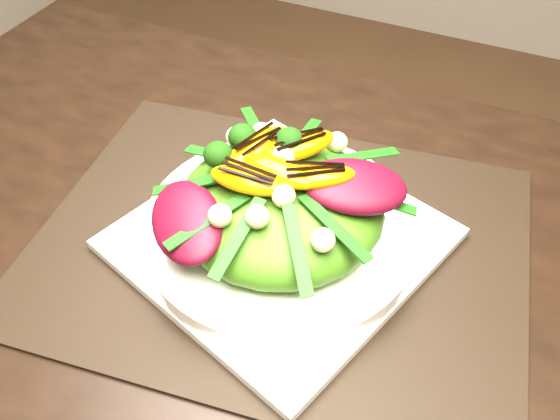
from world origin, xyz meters
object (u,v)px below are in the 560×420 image
at_px(plate_base, 280,238).
at_px(orange_segment, 288,165).
at_px(lettuce_mound, 280,206).
at_px(placemat, 280,243).
at_px(salad_bowl, 280,228).

xyz_separation_m(plate_base, orange_segment, (0.00, 0.01, 0.09)).
distance_m(plate_base, lettuce_mound, 0.04).
height_order(placemat, orange_segment, orange_segment).
distance_m(placemat, salad_bowl, 0.02).
distance_m(lettuce_mound, orange_segment, 0.04).
bearing_deg(lettuce_mound, salad_bowl, 0.00).
xyz_separation_m(lettuce_mound, orange_segment, (0.00, 0.01, 0.04)).
bearing_deg(orange_segment, plate_base, -101.19).
relative_size(placemat, plate_base, 1.79).
xyz_separation_m(salad_bowl, orange_segment, (0.00, 0.01, 0.07)).
bearing_deg(plate_base, lettuce_mound, 0.00).
height_order(plate_base, salad_bowl, salad_bowl).
height_order(placemat, salad_bowl, salad_bowl).
height_order(salad_bowl, orange_segment, orange_segment).
bearing_deg(orange_segment, lettuce_mound, -101.19).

